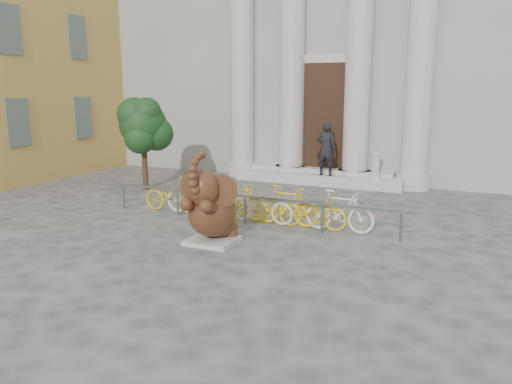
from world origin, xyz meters
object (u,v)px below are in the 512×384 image
at_px(bike_rack, 249,202).
at_px(pedestrian, 326,149).
at_px(tree, 143,126).
at_px(elephant_statue, 211,210).

bearing_deg(bike_rack, pedestrian, 85.74).
xyz_separation_m(tree, pedestrian, (5.29, 3.11, -0.83)).
xyz_separation_m(elephant_statue, tree, (-4.95, 4.29, 1.37)).
relative_size(bike_rack, tree, 2.62).
bearing_deg(tree, pedestrian, 30.50).
distance_m(bike_rack, pedestrian, 5.43).
bearing_deg(bike_rack, elephant_statue, -88.33).
relative_size(elephant_statue, pedestrian, 1.11).
bearing_deg(elephant_statue, bike_rack, 91.16).
relative_size(elephant_statue, tree, 0.68).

